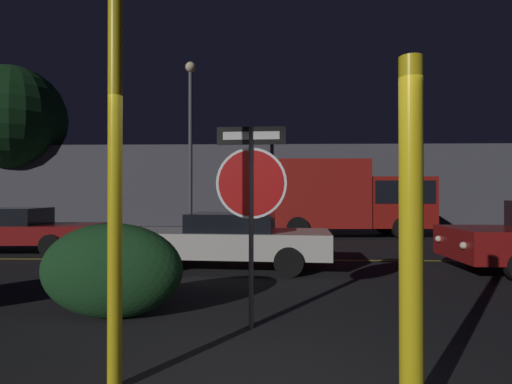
# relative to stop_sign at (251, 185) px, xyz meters

# --- Properties ---
(road_center_stripe) EXTENTS (39.31, 0.12, 0.01)m
(road_center_stripe) POSITION_rel_stop_sign_xyz_m (0.07, 5.15, -1.77)
(road_center_stripe) COLOR gold
(road_center_stripe) RESTS_ON ground_plane
(stop_sign) EXTENTS (0.88, 0.08, 2.49)m
(stop_sign) POSITION_rel_stop_sign_xyz_m (0.00, 0.00, 0.00)
(stop_sign) COLOR #4C4C51
(stop_sign) RESTS_ON ground_plane
(yellow_pole_left) EXTENTS (0.12, 0.12, 3.46)m
(yellow_pole_left) POSITION_rel_stop_sign_xyz_m (-1.11, -1.56, -0.04)
(yellow_pole_left) COLOR yellow
(yellow_pole_left) RESTS_ON ground_plane
(yellow_pole_right) EXTENTS (0.17, 0.17, 2.65)m
(yellow_pole_right) POSITION_rel_stop_sign_xyz_m (1.23, -2.03, -0.44)
(yellow_pole_right) COLOR yellow
(yellow_pole_right) RESTS_ON ground_plane
(hedge_bush_1) EXTENTS (1.92, 0.94, 1.27)m
(hedge_bush_1) POSITION_rel_stop_sign_xyz_m (-1.89, 0.37, -1.13)
(hedge_bush_1) COLOR #19421E
(hedge_bush_1) RESTS_ON ground_plane
(passing_car_1) EXTENTS (4.94, 2.07, 1.27)m
(passing_car_1) POSITION_rel_stop_sign_xyz_m (-7.08, 6.28, -1.12)
(passing_car_1) COLOR maroon
(passing_car_1) RESTS_ON ground_plane
(passing_car_2) EXTENTS (4.83, 2.17, 1.24)m
(passing_car_2) POSITION_rel_stop_sign_xyz_m (-0.70, 4.06, -1.12)
(passing_car_2) COLOR silver
(passing_car_2) RESTS_ON ground_plane
(delivery_truck) EXTENTS (6.52, 2.54, 2.98)m
(delivery_truck) POSITION_rel_stop_sign_xyz_m (3.25, 10.86, -0.19)
(delivery_truck) COLOR maroon
(delivery_truck) RESTS_ON ground_plane
(street_lamp) EXTENTS (0.42, 0.42, 6.97)m
(street_lamp) POSITION_rel_stop_sign_xyz_m (-2.85, 10.91, 2.56)
(street_lamp) COLOR #4C4C51
(street_lamp) RESTS_ON ground_plane
(tree_0) EXTENTS (5.52, 5.52, 8.54)m
(tree_0) POSITION_rel_stop_sign_xyz_m (-13.49, 16.11, 4.01)
(tree_0) COLOR #422D1E
(tree_0) RESTS_ON ground_plane
(building_backdrop) EXTENTS (29.94, 4.59, 4.28)m
(building_backdrop) POSITION_rel_stop_sign_xyz_m (-1.40, 18.06, 0.37)
(building_backdrop) COLOR #4C4C56
(building_backdrop) RESTS_ON ground_plane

